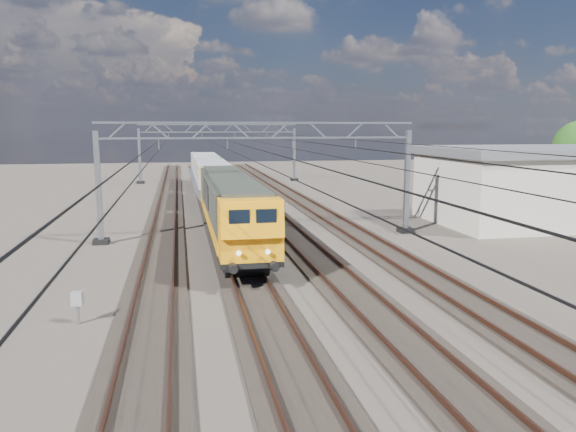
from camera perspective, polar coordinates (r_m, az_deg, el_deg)
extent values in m
plane|color=black|center=(30.99, -1.68, -3.66)|extent=(160.00, 160.00, 0.00)
cube|color=black|center=(30.61, -12.86, -3.93)|extent=(2.60, 140.00, 0.12)
cube|color=#522F21|center=(30.61, -14.22, -3.67)|extent=(0.08, 140.00, 0.16)
cube|color=#522F21|center=(30.56, -11.51, -3.60)|extent=(0.08, 140.00, 0.16)
cube|color=black|center=(30.72, -5.37, -3.69)|extent=(2.60, 140.00, 0.12)
cube|color=#522F21|center=(30.63, -6.71, -3.45)|extent=(0.08, 140.00, 0.16)
cube|color=#522F21|center=(30.76, -4.03, -3.35)|extent=(0.08, 140.00, 0.16)
cube|color=black|center=(31.35, 1.94, -3.39)|extent=(2.60, 140.00, 0.12)
cube|color=#522F21|center=(31.17, 0.65, -3.16)|extent=(0.08, 140.00, 0.16)
cube|color=#522F21|center=(31.48, 3.22, -3.05)|extent=(0.08, 140.00, 0.16)
cube|color=black|center=(32.46, 8.85, -3.07)|extent=(2.60, 140.00, 0.12)
cube|color=#522F21|center=(32.20, 7.65, -2.85)|extent=(0.08, 140.00, 0.16)
cube|color=#522F21|center=(32.68, 10.04, -2.73)|extent=(0.08, 140.00, 0.16)
cube|color=gray|center=(34.33, -18.70, 2.70)|extent=(0.30, 0.30, 6.60)
cube|color=gray|center=(36.92, 11.99, 3.40)|extent=(0.30, 0.30, 6.60)
cube|color=black|center=(34.79, -18.44, -2.46)|extent=(0.90, 0.90, 0.30)
cube|color=black|center=(37.36, 11.83, -1.41)|extent=(0.90, 0.90, 0.30)
cube|color=gray|center=(34.18, -2.83, 9.44)|extent=(19.30, 0.18, 0.12)
cube|color=gray|center=(34.18, -2.82, 7.93)|extent=(19.30, 0.18, 0.12)
cube|color=gray|center=(34.00, -16.98, 8.30)|extent=(1.03, 0.10, 0.94)
cube|color=gray|center=(33.85, -12.94, 8.47)|extent=(1.03, 0.10, 0.94)
cube|color=gray|center=(33.85, -8.87, 8.59)|extent=(1.03, 0.10, 0.94)
cube|color=gray|center=(34.03, -4.83, 8.66)|extent=(1.03, 0.10, 0.94)
cube|color=gray|center=(34.37, -0.85, 8.70)|extent=(1.03, 0.10, 0.94)
cube|color=gray|center=(34.86, 3.04, 8.69)|extent=(1.03, 0.10, 0.94)
cube|color=gray|center=(35.51, 6.81, 8.65)|extent=(1.03, 0.10, 0.94)
cube|color=gray|center=(36.31, 10.42, 8.57)|extent=(1.03, 0.10, 0.94)
cube|color=gray|center=(33.86, -13.00, 7.15)|extent=(0.06, 0.06, 0.65)
cube|color=gray|center=(33.96, -6.19, 7.33)|extent=(0.06, 0.06, 0.65)
cube|color=gray|center=(34.53, 0.50, 7.41)|extent=(0.06, 0.06, 0.65)
cube|color=gray|center=(35.55, 6.88, 7.40)|extent=(0.06, 0.06, 0.65)
cube|color=gray|center=(70.07, -14.85, 5.90)|extent=(0.30, 0.30, 6.60)
cube|color=gray|center=(71.38, 0.64, 6.25)|extent=(0.30, 0.30, 6.60)
cube|color=black|center=(70.30, -14.74, 3.34)|extent=(0.90, 0.90, 0.30)
cube|color=black|center=(71.60, 0.64, 3.73)|extent=(0.90, 0.90, 0.30)
cube|color=gray|center=(70.00, -7.09, 9.20)|extent=(19.30, 0.18, 0.12)
cube|color=gray|center=(70.00, -7.08, 8.46)|extent=(19.30, 0.18, 0.12)
cube|color=gray|center=(69.91, -13.97, 8.63)|extent=(1.03, 0.10, 0.94)
cube|color=gray|center=(69.84, -12.01, 8.70)|extent=(1.03, 0.10, 0.94)
cube|color=gray|center=(69.84, -10.04, 8.76)|extent=(1.03, 0.10, 0.94)
cube|color=gray|center=(69.93, -8.07, 8.81)|extent=(1.03, 0.10, 0.94)
cube|color=gray|center=(70.09, -6.11, 8.85)|extent=(1.03, 0.10, 0.94)
cube|color=gray|center=(70.34, -4.15, 8.88)|extent=(1.03, 0.10, 0.94)
cube|color=gray|center=(70.66, -2.22, 8.89)|extent=(1.03, 0.10, 0.94)
cube|color=gray|center=(71.06, -0.30, 8.90)|extent=(1.03, 0.10, 0.94)
cube|color=gray|center=(69.84, -12.04, 8.07)|extent=(0.06, 0.06, 0.65)
cube|color=gray|center=(69.89, -8.73, 8.16)|extent=(0.06, 0.06, 0.65)
cube|color=gray|center=(70.17, -5.43, 8.23)|extent=(0.06, 0.06, 0.65)
cube|color=gray|center=(70.68, -2.16, 8.27)|extent=(0.06, 0.06, 0.65)
cylinder|color=black|center=(37.87, -12.78, 6.85)|extent=(0.03, 140.00, 0.03)
cylinder|color=black|center=(37.85, -12.81, 7.60)|extent=(0.03, 140.00, 0.03)
cylinder|color=black|center=(37.96, -6.70, 7.01)|extent=(0.03, 140.00, 0.03)
cylinder|color=black|center=(37.95, -6.71, 7.77)|extent=(0.03, 140.00, 0.03)
cylinder|color=black|center=(38.47, -0.70, 7.10)|extent=(0.03, 140.00, 0.03)
cylinder|color=black|center=(38.46, -0.70, 7.85)|extent=(0.03, 140.00, 0.03)
cylinder|color=black|center=(39.38, 5.08, 7.11)|extent=(0.03, 140.00, 0.03)
cylinder|color=black|center=(39.37, 5.09, 7.84)|extent=(0.03, 140.00, 0.03)
cube|color=black|center=(26.77, -4.55, -4.08)|extent=(2.20, 3.60, 0.60)
cube|color=black|center=(39.49, -6.69, 0.16)|extent=(2.20, 3.60, 0.60)
cube|color=black|center=(33.04, -5.84, -0.90)|extent=(2.65, 20.00, 0.25)
cube|color=black|center=(33.10, -5.83, -1.55)|extent=(2.20, 4.50, 0.75)
cube|color=#2C3229|center=(32.82, -5.88, 1.54)|extent=(2.65, 17.00, 2.60)
cube|color=orange|center=(32.88, -8.19, -0.25)|extent=(0.04, 17.00, 0.60)
cube|color=orange|center=(33.11, -3.53, -0.11)|extent=(0.04, 17.00, 0.60)
cube|color=black|center=(33.68, -8.34, 2.28)|extent=(0.05, 5.00, 1.40)
cube|color=black|center=(33.91, -3.76, 2.41)|extent=(0.05, 5.00, 1.40)
cube|color=#2C3229|center=(32.67, -5.92, 3.92)|extent=(2.25, 18.00, 0.15)
cube|color=orange|center=(23.88, -3.90, -1.27)|extent=(2.65, 1.80, 2.60)
cube|color=orange|center=(22.86, -3.62, -0.46)|extent=(2.60, 0.46, 1.52)
cube|color=black|center=(22.68, -4.97, -0.29)|extent=(0.85, 0.08, 0.75)
cube|color=black|center=(22.82, -2.22, -0.21)|extent=(0.85, 0.08, 0.75)
cylinder|color=black|center=(22.92, -5.61, -5.31)|extent=(0.36, 0.50, 0.36)
cylinder|color=black|center=(23.13, -1.40, -5.14)|extent=(0.36, 0.50, 0.36)
cylinder|color=white|center=(22.90, -5.03, -3.77)|extent=(0.20, 0.08, 0.20)
cylinder|color=white|center=(23.05, -2.06, -3.66)|extent=(0.20, 0.08, 0.20)
cube|color=orange|center=(41.83, -7.01, 3.14)|extent=(2.65, 1.80, 2.60)
cube|color=orange|center=(42.73, -7.11, 3.94)|extent=(2.60, 0.46, 1.52)
cube|color=black|center=(42.78, -7.86, 4.07)|extent=(0.85, 0.08, 0.75)
cube|color=black|center=(42.86, -6.39, 4.10)|extent=(0.85, 0.08, 0.75)
cylinder|color=black|center=(43.14, -8.21, 1.42)|extent=(0.36, 0.50, 0.36)
cylinder|color=black|center=(43.25, -5.96, 1.49)|extent=(0.36, 0.50, 0.36)
cylinder|color=white|center=(42.97, -7.89, 2.21)|extent=(0.20, 0.08, 0.20)
cylinder|color=white|center=(43.06, -6.29, 2.25)|extent=(0.20, 0.08, 0.20)
cube|color=black|center=(46.11, -7.33, 1.40)|extent=(2.20, 2.60, 0.55)
cube|color=black|center=(55.03, -7.94, 2.62)|extent=(2.20, 2.60, 0.55)
cube|color=black|center=(50.52, -7.67, 2.47)|extent=(2.40, 13.00, 0.20)
cube|color=gray|center=(50.36, -7.71, 4.41)|extent=(2.80, 12.00, 1.80)
cube|color=#4E5156|center=(50.43, -8.76, 2.97)|extent=(1.48, 12.00, 1.36)
cube|color=#4E5156|center=(50.54, -6.60, 3.03)|extent=(1.48, 12.00, 1.36)
cube|color=orange|center=(47.30, -9.22, 4.20)|extent=(0.04, 1.20, 0.50)
cube|color=black|center=(60.19, -8.21, 3.17)|extent=(2.20, 2.60, 0.55)
cube|color=black|center=(69.14, -8.59, 3.92)|extent=(2.20, 2.60, 0.55)
cube|color=black|center=(64.63, -8.42, 3.89)|extent=(2.40, 13.00, 0.20)
cube|color=gray|center=(64.50, -8.46, 5.41)|extent=(2.80, 12.00, 1.80)
cube|color=#4E5156|center=(64.56, -9.28, 4.28)|extent=(1.48, 12.00, 1.36)
cube|color=#4E5156|center=(64.64, -7.59, 4.32)|extent=(1.48, 12.00, 1.36)
cube|color=orange|center=(61.46, -9.66, 5.29)|extent=(0.04, 1.20, 0.50)
cube|color=gray|center=(21.18, -20.53, -9.37)|extent=(0.09, 0.09, 0.68)
cube|color=#9E9FA5|center=(21.01, -20.62, -7.86)|extent=(0.43, 0.35, 0.49)
cube|color=beige|center=(45.01, 25.77, 2.53)|extent=(18.00, 10.00, 4.80)
cube|color=slate|center=(44.82, 26.01, 5.96)|extent=(18.60, 10.60, 0.60)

